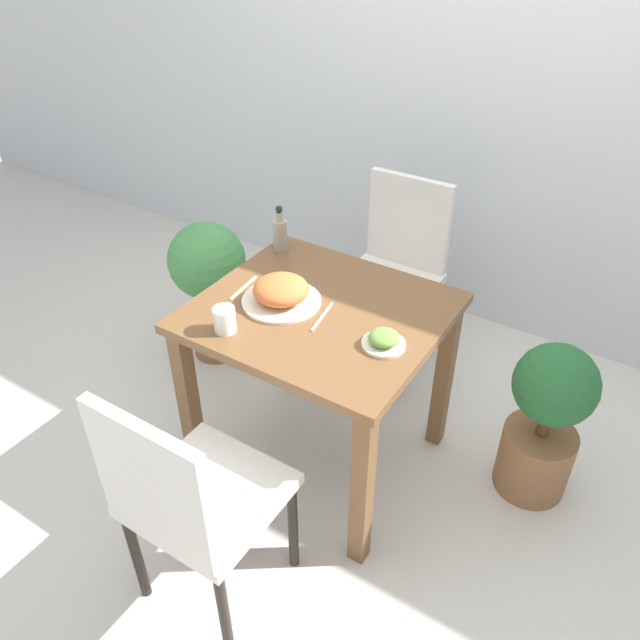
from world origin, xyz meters
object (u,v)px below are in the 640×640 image
at_px(chair_near, 189,497).
at_px(potted_plant_left, 209,276).
at_px(sauce_bottle, 280,234).
at_px(potted_plant_right, 546,419).
at_px(side_plate, 384,340).
at_px(chair_far, 395,264).
at_px(drink_cup, 225,320).
at_px(food_plate, 281,292).

distance_m(chair_near, potted_plant_left, 1.34).
distance_m(sauce_bottle, potted_plant_right, 1.23).
bearing_deg(side_plate, chair_far, 113.31).
xyz_separation_m(chair_near, potted_plant_right, (0.77, 1.05, -0.15)).
height_order(potted_plant_left, potted_plant_right, potted_plant_left).
relative_size(side_plate, sauce_bottle, 0.74).
relative_size(drink_cup, potted_plant_right, 0.13).
bearing_deg(chair_far, potted_plant_left, -147.60).
distance_m(food_plate, potted_plant_left, 0.83).
height_order(side_plate, sauce_bottle, sauce_bottle).
xyz_separation_m(chair_near, food_plate, (-0.15, 0.70, 0.27)).
xyz_separation_m(food_plate, drink_cup, (-0.06, -0.24, 0.00)).
relative_size(chair_far, sauce_bottle, 4.58).
bearing_deg(side_plate, potted_plant_left, 161.14).
relative_size(chair_far, potted_plant_right, 1.34).
bearing_deg(potted_plant_right, food_plate, -159.21).
bearing_deg(chair_near, drink_cup, -65.04).
height_order(food_plate, side_plate, food_plate).
bearing_deg(potted_plant_left, side_plate, -18.86).
height_order(chair_near, side_plate, chair_near).
bearing_deg(food_plate, chair_near, -77.53).
xyz_separation_m(drink_cup, potted_plant_right, (0.98, 0.59, -0.43)).
xyz_separation_m(chair_near, drink_cup, (-0.22, 0.46, 0.27)).
xyz_separation_m(drink_cup, potted_plant_left, (-0.62, 0.58, -0.34)).
relative_size(sauce_bottle, potted_plant_right, 0.29).
bearing_deg(chair_far, drink_cup, -96.59).
bearing_deg(drink_cup, potted_plant_right, 30.91).
bearing_deg(food_plate, chair_far, 85.69).
distance_m(chair_near, drink_cup, 0.58).
distance_m(side_plate, sauce_bottle, 0.73).
distance_m(sauce_bottle, potted_plant_left, 0.59).
bearing_deg(food_plate, drink_cup, -104.17).
bearing_deg(sauce_bottle, potted_plant_right, 2.07).
relative_size(chair_near, drink_cup, 10.12).
height_order(food_plate, sauce_bottle, sauce_bottle).
bearing_deg(food_plate, side_plate, -4.03).
bearing_deg(chair_near, sauce_bottle, -69.53).
bearing_deg(drink_cup, side_plate, 23.25).
distance_m(side_plate, potted_plant_right, 0.75).
relative_size(chair_far, food_plate, 3.17).
xyz_separation_m(potted_plant_left, potted_plant_right, (1.60, 0.00, -0.09)).
bearing_deg(chair_near, food_plate, -77.53).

